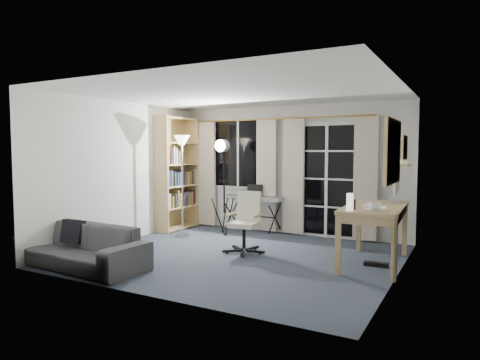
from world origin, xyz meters
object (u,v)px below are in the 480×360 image
Objects in this scene: desk at (375,213)px; studio_light at (222,157)px; monitor at (396,182)px; mug at (375,206)px; keyboard_piano at (253,199)px; torchiere_lamp at (182,155)px; office_chair at (247,216)px; bookshelf at (174,176)px; sofa at (81,239)px.

studio_light is at bearing 162.33° from desk.
monitor is 4.40× the size of mug.
studio_light is at bearing -131.87° from keyboard_piano.
torchiere_lamp is 0.74m from studio_light.
desk is at bearing 0.49° from office_chair.
mug is (0.10, -0.50, 0.17)m from desk.
keyboard_piano is at bearing 146.40° from mug.
studio_light reaches higher than keyboard_piano.
torchiere_lamp is at bearing -42.84° from bookshelf.
mug is at bearing -81.52° from desk.
bookshelf reaches higher than office_chair.
bookshelf is 2.98m from sofa.
torchiere_lamp is 1.86m from office_chair.
office_chair is 0.61× the size of desk.
desk is at bearing -4.69° from torchiere_lamp.
torchiere_lamp reaches higher than mug.
bookshelf reaches higher than studio_light.
mug reaches higher than desk.
studio_light reaches higher than monitor.
bookshelf is 1.20m from studio_light.
monitor reaches higher than sofa.
torchiere_lamp reaches higher than monitor.
studio_light is at bearing -2.87° from bookshelf.
bookshelf is 1.23× the size of studio_light.
studio_light reaches higher than sofa.
office_chair is at bearing -166.18° from monitor.
office_chair is 1.89m from desk.
bookshelf is 1.87× the size of keyboard_piano.
sofa is at bearing -156.45° from mug.
monitor reaches higher than keyboard_piano.
mug is (3.53, -0.78, -0.60)m from torchiere_lamp.
torchiere_lamp is 1.96× the size of office_chair.
keyboard_piano is 2.04× the size of monitor.
torchiere_lamp is 3.65m from monitor.
torchiere_lamp is 3.14× the size of monitor.
desk is 11.65× the size of mug.
keyboard_piano is at bearing 53.80° from studio_light.
keyboard_piano is at bearing 108.75° from office_chair.
monitor is (2.08, 0.62, 0.56)m from office_chair.
bookshelf is 1.21× the size of torchiere_lamp.
torchiere_lamp is at bearing 159.00° from office_chair.
mug reaches higher than keyboard_piano.
monitor reaches higher than office_chair.
torchiere_lamp is at bearing 167.52° from mug.
mug is at bearing -14.14° from office_chair.
monitor is 0.30× the size of sofa.
studio_light is 1.17× the size of desk.
monitor is (3.07, -0.31, -0.33)m from studio_light.
bookshelf reaches higher than monitor.
sofa is at bearing -78.27° from bookshelf.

